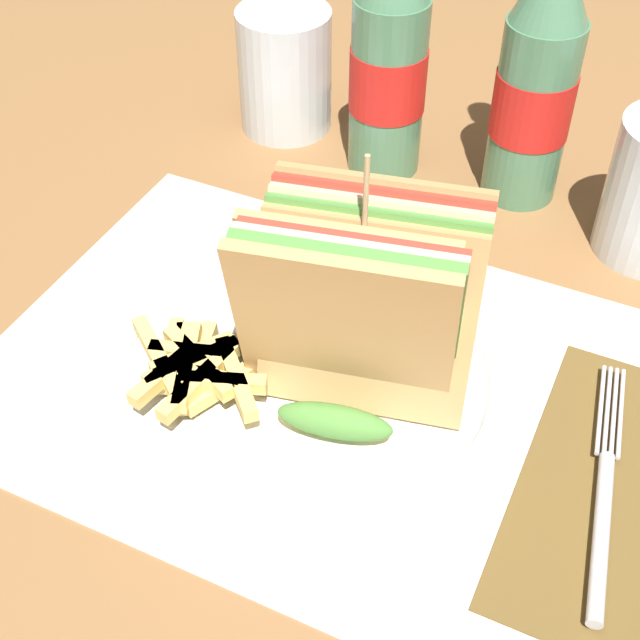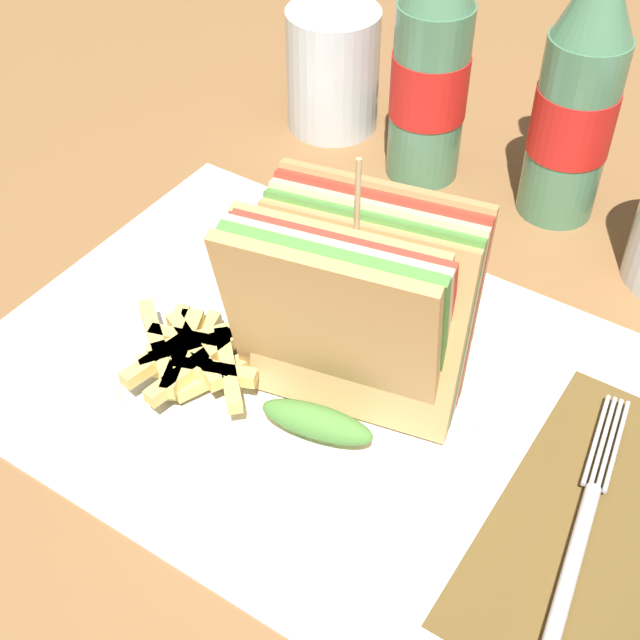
# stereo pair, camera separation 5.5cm
# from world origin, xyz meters

# --- Properties ---
(ground_plane) EXTENTS (4.00, 4.00, 0.00)m
(ground_plane) POSITION_xyz_m (0.00, 0.00, 0.00)
(ground_plane) COLOR olive
(placemat) EXTENTS (0.44, 0.31, 0.00)m
(placemat) POSITION_xyz_m (-0.01, 0.03, 0.00)
(placemat) COLOR silver
(placemat) RESTS_ON ground_plane
(plate_main) EXTENTS (0.25, 0.25, 0.02)m
(plate_main) POSITION_xyz_m (-0.02, 0.02, 0.01)
(plate_main) COLOR white
(plate_main) RESTS_ON ground_plane
(club_sandwich) EXTENTS (0.14, 0.11, 0.16)m
(club_sandwich) POSITION_xyz_m (0.01, 0.02, 0.08)
(club_sandwich) COLOR tan
(club_sandwich) RESTS_ON plate_main
(fries_pile) EXTENTS (0.11, 0.10, 0.02)m
(fries_pile) POSITION_xyz_m (-0.08, -0.02, 0.03)
(fries_pile) COLOR #E5C166
(fries_pile) RESTS_ON plate_main
(fork) EXTENTS (0.04, 0.18, 0.01)m
(fork) POSITION_xyz_m (0.17, 0.00, 0.01)
(fork) COLOR silver
(fork) RESTS_ON napkin
(coke_bottle_near) EXTENTS (0.06, 0.06, 0.23)m
(coke_bottle_near) POSITION_xyz_m (-0.07, 0.27, 0.10)
(coke_bottle_near) COLOR #4C7F5B
(coke_bottle_near) RESTS_ON ground_plane
(coke_bottle_far) EXTENTS (0.06, 0.06, 0.23)m
(coke_bottle_far) POSITION_xyz_m (0.04, 0.29, 0.10)
(coke_bottle_far) COLOR #4C7F5B
(coke_bottle_far) RESTS_ON ground_plane
(glass_far) EXTENTS (0.08, 0.08, 0.10)m
(glass_far) POSITION_xyz_m (-0.18, 0.30, 0.05)
(glass_far) COLOR silver
(glass_far) RESTS_ON ground_plane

